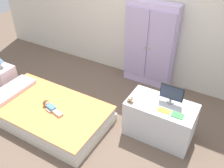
{
  "coord_description": "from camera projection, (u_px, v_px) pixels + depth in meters",
  "views": [
    {
      "loc": [
        1.56,
        -2.07,
        2.52
      ],
      "look_at": [
        0.16,
        0.36,
        0.55
      ],
      "focal_mm": 39.34,
      "sensor_mm": 36.0,
      "label": 1
    }
  ],
  "objects": [
    {
      "name": "wardrobe",
      "position": [
        150.0,
        45.0,
        4.04
      ],
      "size": [
        0.84,
        0.25,
        1.43
      ],
      "color": "silver",
      "rests_on": "ground_plane"
    },
    {
      "name": "book_green",
      "position": [
        178.0,
        115.0,
        2.91
      ],
      "size": [
        0.14,
        0.1,
        0.01
      ],
      "primitive_type": "cube",
      "color": "#429E51",
      "rests_on": "tv_stand"
    },
    {
      "name": "bed",
      "position": [
        48.0,
        112.0,
        3.58
      ],
      "size": [
        1.78,
        1.0,
        0.25
      ],
      "color": "silver",
      "rests_on": "ground_plane"
    },
    {
      "name": "tv_monitor",
      "position": [
        172.0,
        93.0,
        3.02
      ],
      "size": [
        0.3,
        0.1,
        0.26
      ],
      "color": "#99999E",
      "rests_on": "tv_stand"
    },
    {
      "name": "book_yellow",
      "position": [
        164.0,
        111.0,
        2.98
      ],
      "size": [
        0.16,
        0.08,
        0.01
      ],
      "primitive_type": "cube",
      "color": "gold",
      "rests_on": "tv_stand"
    },
    {
      "name": "nightstand",
      "position": [
        5.0,
        78.0,
        4.16
      ],
      "size": [
        0.31,
        0.31,
        0.42
      ],
      "primitive_type": "cube",
      "color": "silver",
      "rests_on": "ground_plane"
    },
    {
      "name": "doll",
      "position": [
        49.0,
        106.0,
        3.45
      ],
      "size": [
        0.39,
        0.16,
        0.1
      ],
      "color": "#4C84C6",
      "rests_on": "bed"
    },
    {
      "name": "tv_stand",
      "position": [
        160.0,
        120.0,
        3.24
      ],
      "size": [
        0.88,
        0.48,
        0.54
      ],
      "primitive_type": "cube",
      "color": "silver",
      "rests_on": "ground_plane"
    },
    {
      "name": "ground_plane",
      "position": [
        90.0,
        124.0,
        3.56
      ],
      "size": [
        10.0,
        10.0,
        0.02
      ],
      "primitive_type": "cube",
      "color": "brown"
    },
    {
      "name": "pillow",
      "position": [
        12.0,
        90.0,
        3.77
      ],
      "size": [
        0.32,
        0.72,
        0.06
      ],
      "primitive_type": "cube",
      "color": "silver",
      "rests_on": "bed"
    },
    {
      "name": "rocking_horse_toy",
      "position": [
        131.0,
        99.0,
        3.09
      ],
      "size": [
        0.09,
        0.04,
        0.11
      ],
      "color": "#8E6642",
      "rests_on": "tv_stand"
    },
    {
      "name": "back_wall",
      "position": [
        142.0,
        2.0,
        3.89
      ],
      "size": [
        6.4,
        0.05,
        2.7
      ],
      "primitive_type": "cube",
      "color": "silver",
      "rests_on": "ground_plane"
    }
  ]
}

